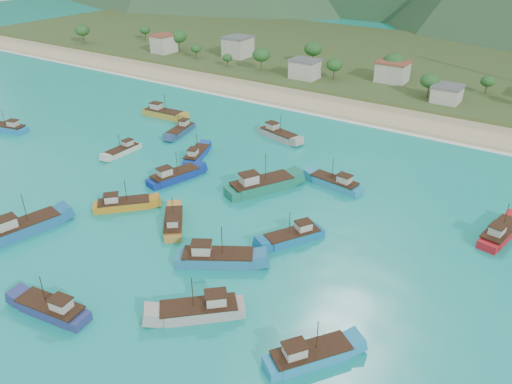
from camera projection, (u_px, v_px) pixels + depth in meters
The scene contains 24 objects.
ground at pixel (178, 248), 79.83m from camera, with size 600.00×600.00×0.00m, color #0D9085.
beach at pixel (368, 112), 138.04m from camera, with size 400.00×18.00×1.20m, color beige.
land at pixel (431, 66), 182.99m from camera, with size 400.00×110.00×2.40m, color #385123.
surf_line at pixel (354, 122), 131.04m from camera, with size 400.00×2.50×0.08m, color white.
village at pixel (439, 82), 147.63m from camera, with size 206.45×27.76×7.87m.
vegetation at pixel (394, 72), 154.80m from camera, with size 277.02×26.15×9.36m.
boat_1 at pixel (335, 184), 98.02m from camera, with size 11.09×4.65×6.36m.
boat_3 at pixel (181, 131), 123.60m from camera, with size 4.82×10.32×5.87m.
boat_7 at pixel (261, 186), 96.51m from camera, with size 10.13×14.06×8.14m.
boat_9 at pixel (52, 310), 65.82m from camera, with size 11.02×4.64×6.31m.
boat_11 at pixel (197, 155), 110.38m from camera, with size 5.90×10.33×5.86m.
boat_13 at pixel (216, 259), 75.68m from camera, with size 12.04×9.27×7.07m.
boat_14 at pixel (174, 224), 85.01m from camera, with size 8.45×9.36×5.77m.
boat_15 at pixel (163, 114), 134.27m from camera, with size 11.95×4.30×6.93m.
boat_16 at pixel (278, 135), 120.81m from camera, with size 11.68×6.08×6.62m.
boat_18 at pixel (123, 205), 90.66m from camera, with size 9.24×9.41×6.02m.
boat_22 at pixel (293, 237), 81.30m from camera, with size 7.83×10.37×6.06m.
boat_25 at pixel (500, 234), 82.00m from camera, with size 5.24×11.40×6.49m.
boat_26 at pixel (201, 311), 65.53m from camera, with size 10.56×10.13×6.68m.
boat_27 at pixel (23, 228), 83.19m from camera, with size 6.40×13.20×7.50m.
boat_28 at pixel (8, 128), 124.94m from camera, with size 10.70×5.31×6.07m.
boat_30 at pixel (174, 177), 100.65m from camera, with size 6.17×11.56×6.55m.
boat_31 at pixel (309, 356), 58.69m from camera, with size 8.83×10.52×6.32m.
boat_33 at pixel (123, 151), 112.81m from camera, with size 2.76×9.00×5.30m.
Camera 1 is at (46.84, -48.44, 45.47)m, focal length 35.00 mm.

